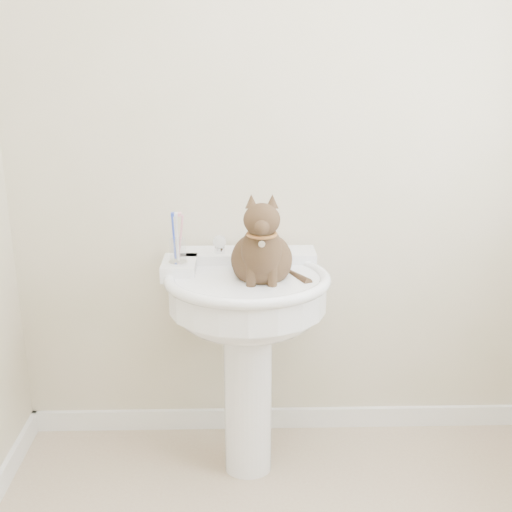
{
  "coord_description": "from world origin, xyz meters",
  "views": [
    {
      "loc": [
        -0.2,
        -1.35,
        1.57
      ],
      "look_at": [
        -0.14,
        0.8,
        0.88
      ],
      "focal_mm": 45.0,
      "sensor_mm": 36.0,
      "label": 1
    }
  ],
  "objects": [
    {
      "name": "wall_back",
      "position": [
        0.0,
        1.1,
        1.25
      ],
      "size": [
        2.2,
        0.0,
        2.5
      ],
      "primitive_type": null,
      "color": "beige",
      "rests_on": "ground"
    },
    {
      "name": "baseboard_back",
      "position": [
        0.0,
        1.09,
        0.04
      ],
      "size": [
        2.2,
        0.02,
        0.09
      ],
      "primitive_type": "cube",
      "color": "white",
      "rests_on": "floor"
    },
    {
      "name": "faucet",
      "position": [
        -0.17,
        0.96,
        0.88
      ],
      "size": [
        0.28,
        0.12,
        0.14
      ],
      "color": "silver",
      "rests_on": "pedestal_sink"
    },
    {
      "name": "soap_bar",
      "position": [
        -0.09,
        1.04,
        0.85
      ],
      "size": [
        0.09,
        0.06,
        0.03
      ],
      "primitive_type": "cube",
      "rotation": [
        0.0,
        0.0,
        0.07
      ],
      "color": "orange",
      "rests_on": "pedestal_sink"
    },
    {
      "name": "toothbrush_cup",
      "position": [
        -0.42,
        0.85,
        0.89
      ],
      "size": [
        0.07,
        0.07,
        0.19
      ],
      "rotation": [
        0.0,
        0.0,
        -0.17
      ],
      "color": "silver",
      "rests_on": "pedestal_sink"
    },
    {
      "name": "cat",
      "position": [
        -0.12,
        0.79,
        0.89
      ],
      "size": [
        0.24,
        0.3,
        0.44
      ],
      "rotation": [
        0.0,
        0.0,
        -0.03
      ],
      "color": "#4F3B1F",
      "rests_on": "pedestal_sink"
    },
    {
      "name": "pedestal_sink",
      "position": [
        -0.18,
        0.81,
        0.66
      ],
      "size": [
        0.61,
        0.6,
        0.84
      ],
      "color": "white",
      "rests_on": "floor"
    }
  ]
}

